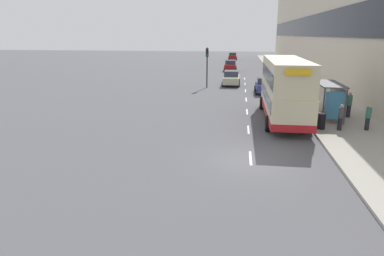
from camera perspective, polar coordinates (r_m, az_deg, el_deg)
name	(u,v)px	position (r m, az deg, el deg)	size (l,w,h in m)	color
ground_plane	(251,160)	(17.04, 9.75, -5.33)	(220.00, 220.00, 0.00)	#515156
pavement	(287,74)	(55.24, 15.53, 8.70)	(5.00, 93.00, 0.14)	#A39E93
terrace_facade	(319,21)	(55.62, 20.37, 16.43)	(3.10, 93.00, 15.75)	beige
lane_mark_0	(251,158)	(17.32, 9.73, -4.97)	(0.12, 2.00, 0.01)	silver
lane_mark_1	(248,130)	(22.38, 9.38, -0.27)	(0.12, 2.00, 0.01)	silver
lane_mark_2	(247,112)	(27.54, 9.16, 2.69)	(0.12, 2.00, 0.01)	silver
lane_mark_3	(246,100)	(32.75, 9.01, 4.71)	(0.12, 2.00, 0.01)	silver
lane_mark_4	(245,91)	(37.99, 8.90, 6.17)	(0.12, 2.00, 0.01)	silver
lane_mark_5	(245,84)	(43.25, 8.82, 7.28)	(0.12, 2.00, 0.01)	silver
lane_mark_6	(245,79)	(48.52, 8.75, 8.15)	(0.12, 2.00, 0.01)	silver
bus_shelter	(332,94)	(26.04, 22.26, 5.21)	(1.60, 4.20, 2.48)	#4C4C51
double_decker_bus_near	(285,88)	(25.05, 15.17, 6.40)	(2.85, 10.31, 4.30)	beige
car_0	(231,78)	(41.83, 6.56, 8.26)	(2.09, 4.35, 1.72)	#B7B799
car_1	(233,56)	(84.10, 6.79, 11.79)	(2.03, 4.21, 1.73)	maroon
car_2	(265,85)	(36.56, 12.08, 6.97)	(2.06, 3.90, 1.67)	navy
car_3	(230,66)	(58.64, 6.42, 10.30)	(2.09, 4.10, 1.77)	maroon
pedestrian_at_shelter	(345,103)	(28.28, 24.10, 3.83)	(0.31, 0.31, 1.59)	#23232D
pedestrian_1	(341,117)	(23.22, 23.53, 1.68)	(0.32, 0.32, 1.64)	#23232D
pedestrian_2	(368,117)	(23.96, 27.29, 1.64)	(0.33, 0.33, 1.64)	#23232D
pedestrian_3	(301,96)	(30.14, 17.75, 5.06)	(0.31, 0.31, 1.58)	#23232D
pedestrian_4	(349,104)	(27.13, 24.73, 3.60)	(0.37, 0.37, 1.84)	#23232D
litter_bin	(321,121)	(23.15, 20.76, 1.15)	(0.55, 0.55, 1.05)	black
traffic_light_far_kerb	(207,61)	(39.38, 2.53, 11.13)	(0.30, 0.32, 4.52)	black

